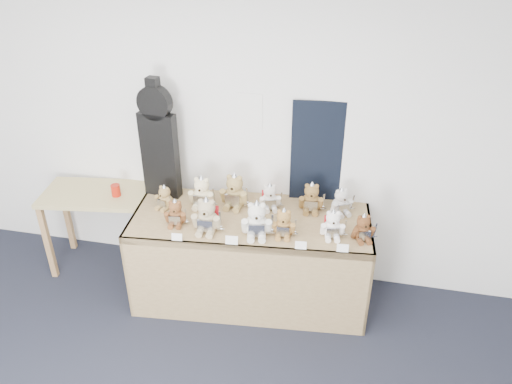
% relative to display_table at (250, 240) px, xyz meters
% --- Properties ---
extents(room_shell, '(6.00, 6.00, 6.00)m').
position_rel_display_table_xyz_m(room_shell, '(-0.11, 0.50, 0.92)').
color(room_shell, silver).
rests_on(room_shell, floor).
extents(display_table, '(2.01, 1.00, 0.81)m').
position_rel_display_table_xyz_m(display_table, '(0.00, 0.00, 0.00)').
color(display_table, olive).
rests_on(display_table, floor).
extents(side_table, '(1.02, 0.66, 0.79)m').
position_rel_display_table_xyz_m(side_table, '(-1.46, 0.22, 0.03)').
color(side_table, tan).
rests_on(side_table, floor).
extents(guitar_case, '(0.33, 0.13, 1.05)m').
position_rel_display_table_xyz_m(guitar_case, '(-0.84, 0.29, 0.68)').
color(guitar_case, black).
rests_on(guitar_case, display_table).
extents(navy_board, '(0.66, 0.09, 0.88)m').
position_rel_display_table_xyz_m(navy_board, '(0.58, 0.51, 0.61)').
color(navy_board, black).
rests_on(navy_board, display_table).
extents(red_cup, '(0.08, 0.08, 0.11)m').
position_rel_display_table_xyz_m(red_cup, '(-1.25, 0.20, 0.21)').
color(red_cup, '#AF1A0B').
rests_on(red_cup, side_table).
extents(teddy_front_far_left, '(0.20, 0.17, 0.24)m').
position_rel_display_table_xyz_m(teddy_front_far_left, '(-0.57, -0.14, 0.27)').
color(teddy_front_far_left, brown).
rests_on(teddy_front_far_left, display_table).
extents(teddy_front_left, '(0.26, 0.22, 0.32)m').
position_rel_display_table_xyz_m(teddy_front_left, '(-0.30, -0.17, 0.30)').
color(teddy_front_left, tan).
rests_on(teddy_front_left, display_table).
extents(teddy_front_centre, '(0.27, 0.23, 0.32)m').
position_rel_display_table_xyz_m(teddy_front_centre, '(0.09, -0.15, 0.30)').
color(teddy_front_centre, silver).
rests_on(teddy_front_centre, display_table).
extents(teddy_front_right, '(0.21, 0.17, 0.26)m').
position_rel_display_table_xyz_m(teddy_front_right, '(0.29, -0.11, 0.27)').
color(teddy_front_right, olive).
rests_on(teddy_front_right, display_table).
extents(teddy_front_far_right, '(0.21, 0.19, 0.26)m').
position_rel_display_table_xyz_m(teddy_front_far_right, '(0.66, -0.05, 0.27)').
color(teddy_front_far_right, white).
rests_on(teddy_front_far_right, display_table).
extents(teddy_front_end, '(0.20, 0.19, 0.24)m').
position_rel_display_table_xyz_m(teddy_front_end, '(0.89, -0.04, 0.27)').
color(teddy_front_end, brown).
rests_on(teddy_front_end, display_table).
extents(teddy_back_left, '(0.25, 0.20, 0.30)m').
position_rel_display_table_xyz_m(teddy_back_left, '(-0.45, 0.17, 0.29)').
color(teddy_back_left, beige).
rests_on(teddy_back_left, display_table).
extents(teddy_back_centre_left, '(0.27, 0.22, 0.33)m').
position_rel_display_table_xyz_m(teddy_back_centre_left, '(-0.18, 0.23, 0.30)').
color(teddy_back_centre_left, '#A68B53').
rests_on(teddy_back_centre_left, display_table).
extents(teddy_back_centre_right, '(0.21, 0.19, 0.25)m').
position_rel_display_table_xyz_m(teddy_back_centre_right, '(0.12, 0.26, 0.27)').
color(teddy_back_centre_right, white).
rests_on(teddy_back_centre_right, display_table).
extents(teddy_back_right, '(0.23, 0.19, 0.28)m').
position_rel_display_table_xyz_m(teddy_back_right, '(0.46, 0.29, 0.28)').
color(teddy_back_right, olive).
rests_on(teddy_back_right, display_table).
extents(teddy_back_end, '(0.21, 0.21, 0.25)m').
position_rel_display_table_xyz_m(teddy_back_end, '(0.70, 0.30, 0.27)').
color(teddy_back_end, silver).
rests_on(teddy_back_end, display_table).
extents(teddy_back_far_left, '(0.18, 0.17, 0.23)m').
position_rel_display_table_xyz_m(teddy_back_far_left, '(-0.74, 0.08, 0.26)').
color(teddy_back_far_left, '#9C7D49').
rests_on(teddy_back_far_left, display_table).
extents(entry_card_a, '(0.08, 0.03, 0.06)m').
position_rel_display_table_xyz_m(entry_card_a, '(-0.48, -0.36, 0.20)').
color(entry_card_a, white).
rests_on(entry_card_a, display_table).
extents(entry_card_b, '(0.10, 0.03, 0.07)m').
position_rel_display_table_xyz_m(entry_card_b, '(-0.06, -0.32, 0.21)').
color(entry_card_b, white).
rests_on(entry_card_b, display_table).
extents(entry_card_c, '(0.09, 0.03, 0.06)m').
position_rel_display_table_xyz_m(entry_card_c, '(0.45, -0.27, 0.21)').
color(entry_card_c, white).
rests_on(entry_card_c, display_table).
extents(entry_card_d, '(0.09, 0.03, 0.06)m').
position_rel_display_table_xyz_m(entry_card_d, '(0.75, -0.24, 0.21)').
color(entry_card_d, white).
rests_on(entry_card_d, display_table).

